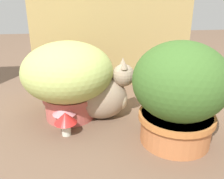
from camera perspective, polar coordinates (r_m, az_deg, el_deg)
The scene contains 7 objects.
ground_plane at distance 1.17m, azimuth -0.29°, elevation -8.91°, with size 6.00×6.00×0.00m, color brown.
cardboard_backdrop at distance 1.60m, azimuth 0.28°, elevation 16.74°, with size 1.04×0.03×0.92m, color tan.
grass_planter at distance 1.21m, azimuth -10.27°, elevation 3.12°, with size 0.44×0.44×0.39m.
leafy_planter at distance 1.01m, azimuth 15.42°, elevation -0.50°, with size 0.38×0.38×0.43m.
cat at distance 1.22m, azimuth -1.80°, elevation -1.35°, with size 0.38×0.19×0.32m.
mushroom_ornament_red at distance 1.10m, azimuth -10.83°, elevation -6.92°, with size 0.10×0.10×0.11m.
mushroom_ornament_pink at distance 1.16m, azimuth -11.11°, elevation -5.03°, with size 0.11×0.11×0.12m.
Camera 1 is at (-0.13, -1.00, 0.60)m, focal length 39.10 mm.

